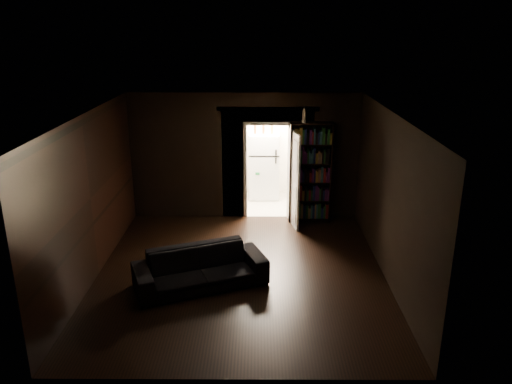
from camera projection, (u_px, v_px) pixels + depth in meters
ground at (241, 274)px, 8.76m from camera, size 5.50×5.50×0.00m
room_walls at (241, 165)px, 9.23m from camera, size 5.02×5.61×2.84m
kitchen_alcove at (267, 153)px, 12.03m from camera, size 2.20×1.80×2.60m
sofa at (200, 263)px, 8.25m from camera, size 2.35×1.67×0.83m
bookshelf at (310, 173)px, 10.81m from camera, size 0.94×0.46×2.20m
refrigerator at (264, 165)px, 12.39m from camera, size 0.93×0.90×1.65m
door at (293, 179)px, 10.62m from camera, size 0.21×0.84×2.05m
figurine at (304, 116)px, 10.40m from camera, size 0.12×0.12×0.28m
bottles at (263, 128)px, 11.96m from camera, size 0.72×0.20×0.29m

